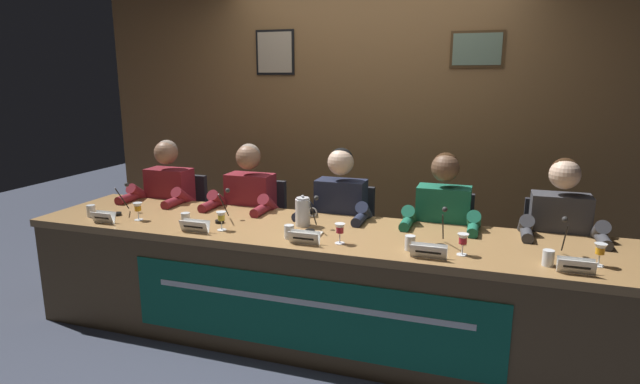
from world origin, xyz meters
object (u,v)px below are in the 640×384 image
at_px(chair_center, 345,247).
at_px(nameplate_right, 429,251).
at_px(panelist_center, 338,219).
at_px(juice_glass_far_right, 600,251).
at_px(panelist_far_left, 165,204).
at_px(nameplate_center, 304,238).
at_px(chair_left, 258,238).
at_px(microphone_right, 442,234).
at_px(microphone_left, 222,211).
at_px(nameplate_left, 195,226).
at_px(water_cup_far_left, 91,212).
at_px(document_stack_center, 304,234).
at_px(conference_table, 314,269).
at_px(juice_glass_right, 463,240).
at_px(juice_glass_left, 221,217).
at_px(panelist_far_right, 559,239).
at_px(nameplate_far_right, 576,266).
at_px(microphone_far_left, 120,204).
at_px(water_cup_center, 289,232).
at_px(water_cup_left, 186,220).
at_px(chair_far_right, 552,269).
at_px(panelist_right, 441,229).
at_px(water_cup_far_right, 548,259).
at_px(microphone_far_right, 564,246).
at_px(water_pitcher_central, 303,212).
at_px(water_cup_right, 410,244).
at_px(panelist_left, 246,211).
at_px(chair_far_left, 181,229).
at_px(nameplate_far_left, 104,217).
at_px(juice_glass_center, 340,230).
at_px(juice_glass_far_left, 138,208).
at_px(microphone_center, 312,220).
at_px(chair_right, 442,257).

bearing_deg(chair_center, nameplate_right, -51.80).
xyz_separation_m(panelist_center, juice_glass_far_right, (1.60, -0.57, 0.13)).
xyz_separation_m(panelist_far_left, nameplate_center, (1.48, -0.72, 0.08)).
xyz_separation_m(chair_left, microphone_right, (1.52, -0.70, 0.39)).
xyz_separation_m(microphone_left, panelist_center, (0.69, 0.44, -0.12)).
xyz_separation_m(panelist_far_left, nameplate_left, (0.73, -0.72, 0.08)).
bearing_deg(water_cup_far_left, document_stack_center, 2.49).
bearing_deg(juice_glass_far_right, conference_table, 178.56).
relative_size(panelist_center, juice_glass_right, 9.88).
bearing_deg(juice_glass_left, water_cup_far_left, -179.80).
distance_m(panelist_far_right, nameplate_far_right, 0.73).
bearing_deg(microphone_far_left, panelist_far_left, 88.12).
height_order(water_cup_center, juice_glass_far_right, juice_glass_far_right).
relative_size(water_cup_left, nameplate_far_right, 0.48).
bearing_deg(chair_far_right, nameplate_left, -157.48).
bearing_deg(juice_glass_left, panelist_right, 25.14).
bearing_deg(water_cup_far_right, microphone_far_right, 57.10).
distance_m(juice_glass_right, water_pitcher_central, 1.07).
bearing_deg(water_cup_right, microphone_left, 171.93).
distance_m(panelist_left, nameplate_right, 1.65).
height_order(chair_far_left, juice_glass_right, chair_far_left).
bearing_deg(water_cup_far_right, chair_center, 147.88).
distance_m(panelist_far_left, nameplate_far_left, 0.74).
height_order(water_cup_far_left, juice_glass_center, juice_glass_center).
bearing_deg(chair_left, juice_glass_far_left, -123.46).
xyz_separation_m(panelist_center, panelist_far_right, (1.47, 0.00, 0.00)).
xyz_separation_m(microphone_far_left, juice_glass_right, (2.40, -0.12, 0.01)).
bearing_deg(chair_far_left, conference_table, -26.26).
bearing_deg(water_cup_center, nameplate_left, -173.35).
height_order(microphone_far_right, document_stack_center, microphone_far_right).
relative_size(microphone_far_left, chair_left, 0.24).
bearing_deg(juice_glass_center, microphone_left, 167.27).
height_order(panelist_far_left, microphone_far_right, panelist_far_left).
bearing_deg(microphone_center, conference_table, -62.07).
bearing_deg(document_stack_center, juice_glass_center, -17.59).
bearing_deg(water_cup_far_left, chair_far_left, 78.92).
distance_m(water_cup_far_left, microphone_far_left, 0.20).
height_order(juice_glass_left, water_pitcher_central, water_pitcher_central).
bearing_deg(water_cup_center, panelist_center, 79.43).
bearing_deg(nameplate_center, chair_far_right, 32.10).
bearing_deg(nameplate_left, juice_glass_far_right, 3.68).
height_order(chair_right, panelist_right, panelist_right).
relative_size(nameplate_far_left, microphone_center, 0.76).
height_order(microphone_left, juice_glass_far_right, microphone_left).
bearing_deg(panelist_left, juice_glass_center, -34.38).
bearing_deg(panelist_far_right, microphone_center, -163.18).
bearing_deg(nameplate_left, juice_glass_left, 33.09).
distance_m(juice_glass_far_left, nameplate_right, 2.00).
height_order(nameplate_far_left, chair_center, chair_center).
height_order(juice_glass_far_left, chair_center, chair_center).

